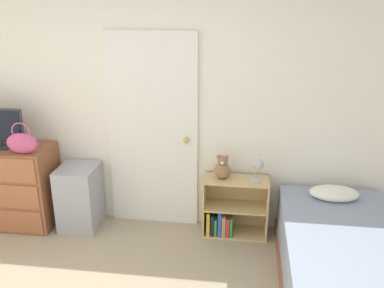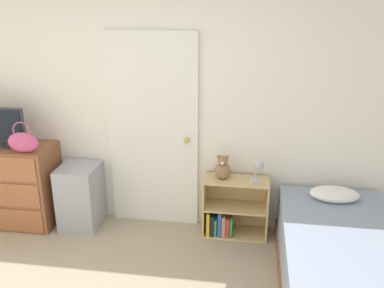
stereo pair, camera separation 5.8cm
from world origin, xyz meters
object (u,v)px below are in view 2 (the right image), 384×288
dresser (14,184)px  desk_lamp (258,167)px  storage_bin (81,196)px  teddy_bear (223,168)px  bed (343,264)px  handbag (23,142)px  bookshelf (230,211)px  tv (0,126)px

dresser → desk_lamp: 2.54m
storage_bin → teddy_bear: teddy_bear is taller
dresser → bed: bearing=-11.8°
handbag → storage_bin: bearing=21.5°
handbag → bed: bearing=-10.0°
dresser → bookshelf: 2.27m
tv → handbag: size_ratio=1.64×
dresser → tv: tv is taller
teddy_bear → desk_lamp: bearing=-7.2°
tv → bed: (3.27, -0.65, -0.81)m
bed → dresser: bearing=168.2°
dresser → teddy_bear: dresser is taller
handbag → teddy_bear: handbag is taller
dresser → desk_lamp: bearing=1.1°
storage_bin → bed: size_ratio=0.36×
handbag → storage_bin: size_ratio=0.47×
desk_lamp → bookshelf: bearing=169.3°
bed → storage_bin: bearing=164.4°
dresser → tv: bearing=-152.2°
bookshelf → desk_lamp: (0.25, -0.05, 0.53)m
storage_bin → bookshelf: 1.56m
teddy_bear → bed: 1.38m
teddy_bear → bed: (1.05, -0.76, -0.45)m
teddy_bear → desk_lamp: size_ratio=1.02×
tv → storage_bin: 1.06m
tv → handbag: bearing=-22.8°
storage_bin → teddy_bear: bearing=2.5°
storage_bin → desk_lamp: (1.80, 0.02, 0.44)m
teddy_bear → storage_bin: bearing=-177.5°
handbag → bookshelf: bearing=7.0°
tv → storage_bin: tv is taller
dresser → desk_lamp: size_ratio=3.61×
teddy_bear → bed: bearing=-36.0°
tv → storage_bin: (0.75, 0.05, -0.74)m
bookshelf → teddy_bear: 0.48m
dresser → teddy_bear: size_ratio=3.55×
teddy_bear → bed: teddy_bear is taller
handbag → bookshelf: 2.14m
desk_lamp → bed: desk_lamp is taller
teddy_bear → desk_lamp: 0.35m
tv → desk_lamp: 2.57m
desk_lamp → bed: size_ratio=0.13×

